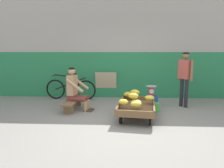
{
  "coord_description": "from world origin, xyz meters",
  "views": [
    {
      "loc": [
        -0.06,
        -4.22,
        1.6
      ],
      "look_at": [
        -0.32,
        1.01,
        0.75
      ],
      "focal_mm": 34.16,
      "sensor_mm": 36.0,
      "label": 1
    }
  ],
  "objects_px": {
    "low_bench": "(73,102)",
    "sign_board": "(106,85)",
    "weighing_scale": "(151,91)",
    "customer_adult": "(185,73)",
    "shopping_bag": "(156,107)",
    "banana_cart": "(137,107)",
    "vendor_seated": "(75,89)",
    "plastic_crate": "(151,101)",
    "bicycle_near_left": "(70,89)"
  },
  "relations": [
    {
      "from": "customer_adult",
      "to": "shopping_bag",
      "type": "relative_size",
      "value": 6.38
    },
    {
      "from": "low_bench",
      "to": "weighing_scale",
      "type": "height_order",
      "value": "weighing_scale"
    },
    {
      "from": "banana_cart",
      "to": "bicycle_near_left",
      "type": "xyz_separation_m",
      "value": [
        -2.02,
        1.73,
        0.11
      ]
    },
    {
      "from": "bicycle_near_left",
      "to": "shopping_bag",
      "type": "relative_size",
      "value": 6.9
    },
    {
      "from": "weighing_scale",
      "to": "shopping_bag",
      "type": "relative_size",
      "value": 1.25
    },
    {
      "from": "plastic_crate",
      "to": "customer_adult",
      "type": "distance_m",
      "value": 1.22
    },
    {
      "from": "sign_board",
      "to": "banana_cart",
      "type": "bearing_deg",
      "value": -66.82
    },
    {
      "from": "shopping_bag",
      "to": "low_bench",
      "type": "bearing_deg",
      "value": 177.71
    },
    {
      "from": "weighing_scale",
      "to": "sign_board",
      "type": "xyz_separation_m",
      "value": [
        -1.36,
        1.09,
        -0.02
      ]
    },
    {
      "from": "plastic_crate",
      "to": "weighing_scale",
      "type": "distance_m",
      "value": 0.3
    },
    {
      "from": "vendor_seated",
      "to": "customer_adult",
      "type": "xyz_separation_m",
      "value": [
        2.97,
        0.47,
        0.38
      ]
    },
    {
      "from": "plastic_crate",
      "to": "shopping_bag",
      "type": "bearing_deg",
      "value": -83.16
    },
    {
      "from": "low_bench",
      "to": "bicycle_near_left",
      "type": "relative_size",
      "value": 0.67
    },
    {
      "from": "bicycle_near_left",
      "to": "shopping_bag",
      "type": "xyz_separation_m",
      "value": [
        2.54,
        -1.25,
        -0.23
      ]
    },
    {
      "from": "low_bench",
      "to": "bicycle_near_left",
      "type": "height_order",
      "value": "bicycle_near_left"
    },
    {
      "from": "low_bench",
      "to": "sign_board",
      "type": "xyz_separation_m",
      "value": [
        0.78,
        1.52,
        0.23
      ]
    },
    {
      "from": "low_bench",
      "to": "sign_board",
      "type": "distance_m",
      "value": 1.73
    },
    {
      "from": "banana_cart",
      "to": "customer_adult",
      "type": "bearing_deg",
      "value": 36.26
    },
    {
      "from": "shopping_bag",
      "to": "sign_board",
      "type": "bearing_deg",
      "value": 131.41
    },
    {
      "from": "customer_adult",
      "to": "plastic_crate",
      "type": "bearing_deg",
      "value": -178.74
    },
    {
      "from": "shopping_bag",
      "to": "banana_cart",
      "type": "bearing_deg",
      "value": -138.14
    },
    {
      "from": "plastic_crate",
      "to": "customer_adult",
      "type": "height_order",
      "value": "customer_adult"
    },
    {
      "from": "vendor_seated",
      "to": "shopping_bag",
      "type": "distance_m",
      "value": 2.16
    },
    {
      "from": "weighing_scale",
      "to": "shopping_bag",
      "type": "xyz_separation_m",
      "value": [
        0.06,
        -0.52,
        -0.33
      ]
    },
    {
      "from": "weighing_scale",
      "to": "customer_adult",
      "type": "height_order",
      "value": "customer_adult"
    },
    {
      "from": "banana_cart",
      "to": "bicycle_near_left",
      "type": "relative_size",
      "value": 0.93
    },
    {
      "from": "banana_cart",
      "to": "bicycle_near_left",
      "type": "height_order",
      "value": "bicycle_near_left"
    },
    {
      "from": "low_bench",
      "to": "weighing_scale",
      "type": "relative_size",
      "value": 3.72
    },
    {
      "from": "customer_adult",
      "to": "bicycle_near_left",
      "type": "bearing_deg",
      "value": 168.11
    },
    {
      "from": "plastic_crate",
      "to": "bicycle_near_left",
      "type": "relative_size",
      "value": 0.22
    },
    {
      "from": "sign_board",
      "to": "customer_adult",
      "type": "height_order",
      "value": "customer_adult"
    },
    {
      "from": "banana_cart",
      "to": "plastic_crate",
      "type": "height_order",
      "value": "banana_cart"
    },
    {
      "from": "shopping_bag",
      "to": "vendor_seated",
      "type": "bearing_deg",
      "value": 178.05
    },
    {
      "from": "low_bench",
      "to": "shopping_bag",
      "type": "relative_size",
      "value": 4.64
    },
    {
      "from": "low_bench",
      "to": "weighing_scale",
      "type": "xyz_separation_m",
      "value": [
        2.14,
        0.43,
        0.25
      ]
    },
    {
      "from": "plastic_crate",
      "to": "bicycle_near_left",
      "type": "bearing_deg",
      "value": 163.5
    },
    {
      "from": "vendor_seated",
      "to": "customer_adult",
      "type": "distance_m",
      "value": 3.03
    },
    {
      "from": "banana_cart",
      "to": "vendor_seated",
      "type": "xyz_separation_m",
      "value": [
        -1.59,
        0.55,
        0.33
      ]
    },
    {
      "from": "weighing_scale",
      "to": "bicycle_near_left",
      "type": "distance_m",
      "value": 2.59
    },
    {
      "from": "vendor_seated",
      "to": "plastic_crate",
      "type": "bearing_deg",
      "value": 12.28
    },
    {
      "from": "vendor_seated",
      "to": "customer_adult",
      "type": "relative_size",
      "value": 0.75
    },
    {
      "from": "low_bench",
      "to": "shopping_bag",
      "type": "xyz_separation_m",
      "value": [
        2.2,
        -0.09,
        -0.08
      ]
    },
    {
      "from": "banana_cart",
      "to": "shopping_bag",
      "type": "relative_size",
      "value": 6.39
    },
    {
      "from": "banana_cart",
      "to": "plastic_crate",
      "type": "bearing_deg",
      "value": 64.85
    },
    {
      "from": "bicycle_near_left",
      "to": "shopping_bag",
      "type": "distance_m",
      "value": 2.85
    },
    {
      "from": "banana_cart",
      "to": "plastic_crate",
      "type": "distance_m",
      "value": 1.1
    },
    {
      "from": "low_bench",
      "to": "customer_adult",
      "type": "height_order",
      "value": "customer_adult"
    },
    {
      "from": "shopping_bag",
      "to": "plastic_crate",
      "type": "bearing_deg",
      "value": 96.84
    },
    {
      "from": "low_bench",
      "to": "banana_cart",
      "type": "bearing_deg",
      "value": -18.54
    },
    {
      "from": "weighing_scale",
      "to": "shopping_bag",
      "type": "distance_m",
      "value": 0.62
    }
  ]
}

